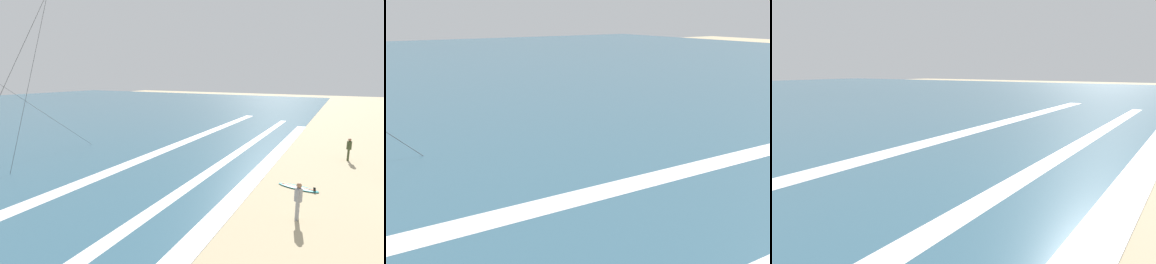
# 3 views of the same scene
# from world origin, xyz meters

# --- Properties ---
(wave_foam_outer_break) EXTENTS (52.57, 1.03, 0.01)m
(wave_foam_outer_break) POSITION_xyz_m (-0.73, 18.15, 0.01)
(wave_foam_outer_break) COLOR white
(wave_foam_outer_break) RESTS_ON ocean_surface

